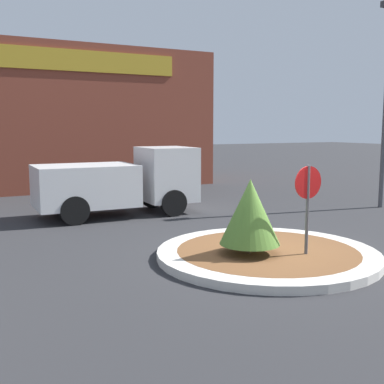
{
  "coord_description": "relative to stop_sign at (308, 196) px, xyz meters",
  "views": [
    {
      "loc": [
        -6.26,
        -8.31,
        2.86
      ],
      "look_at": [
        -0.34,
        2.9,
        1.14
      ],
      "focal_mm": 45.0,
      "sensor_mm": 36.0,
      "label": 1
    }
  ],
  "objects": [
    {
      "name": "ground_plane",
      "position": [
        -0.54,
        0.63,
        -1.43
      ],
      "size": [
        120.0,
        120.0,
        0.0
      ],
      "primitive_type": "plane",
      "color": "#2D2D30"
    },
    {
      "name": "island_shrub",
      "position": [
        -1.06,
        0.57,
        -0.34
      ],
      "size": [
        1.28,
        1.28,
        1.6
      ],
      "color": "brown",
      "rests_on": "traffic_island"
    },
    {
      "name": "utility_truck",
      "position": [
        -1.64,
        7.07,
        -0.32
      ],
      "size": [
        5.17,
        2.21,
        2.18
      ],
      "rotation": [
        0.0,
        0.0,
        -0.03
      ],
      "color": "silver",
      "rests_on": "ground_plane"
    },
    {
      "name": "stop_sign",
      "position": [
        0.0,
        0.0,
        0.0
      ],
      "size": [
        0.69,
        0.07,
        2.07
      ],
      "color": "#4C4C51",
      "rests_on": "ground_plane"
    },
    {
      "name": "storefront_building",
      "position": [
        -2.22,
        16.22,
        1.81
      ],
      "size": [
        15.31,
        6.07,
        6.47
      ],
      "color": "brown",
      "rests_on": "ground_plane"
    },
    {
      "name": "traffic_island",
      "position": [
        -0.54,
        0.63,
        -1.34
      ],
      "size": [
        4.85,
        4.85,
        0.18
      ],
      "color": "beige",
      "rests_on": "ground_plane"
    }
  ]
}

